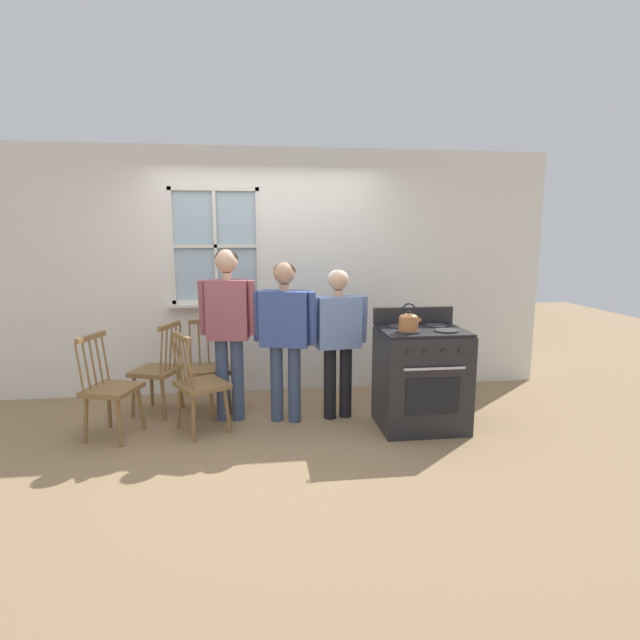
% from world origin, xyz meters
% --- Properties ---
extents(ground_plane, '(16.00, 16.00, 0.00)m').
position_xyz_m(ground_plane, '(0.00, 0.00, 0.00)').
color(ground_plane, '#937551').
extents(wall_back, '(6.40, 0.16, 2.70)m').
position_xyz_m(wall_back, '(0.03, 1.40, 1.33)').
color(wall_back, silver).
rests_on(wall_back, ground_plane).
extents(chair_by_window, '(0.51, 0.53, 0.92)m').
position_xyz_m(chair_by_window, '(-1.12, 0.76, 0.43)').
color(chair_by_window, olive).
rests_on(chair_by_window, ground_plane).
extents(chair_near_wall, '(0.55, 0.56, 0.92)m').
position_xyz_m(chair_near_wall, '(-0.65, 0.22, 0.43)').
color(chair_near_wall, olive).
rests_on(chair_near_wall, ground_plane).
extents(chair_center_cluster, '(0.51, 0.52, 0.92)m').
position_xyz_m(chair_center_cluster, '(-1.42, 0.20, 0.43)').
color(chair_center_cluster, olive).
rests_on(chair_center_cluster, ground_plane).
extents(chair_near_stove, '(0.47, 0.45, 0.92)m').
position_xyz_m(chair_near_stove, '(-0.61, 0.79, 0.43)').
color(chair_near_stove, olive).
rests_on(chair_near_stove, ground_plane).
extents(person_elderly_left, '(0.54, 0.26, 1.64)m').
position_xyz_m(person_elderly_left, '(-0.40, 0.49, 1.00)').
color(person_elderly_left, '#384766').
rests_on(person_elderly_left, ground_plane).
extents(person_teen_center, '(0.61, 0.33, 1.52)m').
position_xyz_m(person_teen_center, '(0.13, 0.39, 0.93)').
color(person_teen_center, '#384766').
rests_on(person_teen_center, ground_plane).
extents(person_adult_right, '(0.58, 0.27, 1.45)m').
position_xyz_m(person_adult_right, '(0.64, 0.42, 0.87)').
color(person_adult_right, black).
rests_on(person_adult_right, ground_plane).
extents(stove, '(0.77, 0.68, 1.08)m').
position_xyz_m(stove, '(1.36, 0.09, 0.47)').
color(stove, '#232326').
rests_on(stove, ground_plane).
extents(kettle, '(0.21, 0.17, 0.25)m').
position_xyz_m(kettle, '(1.19, -0.04, 1.02)').
color(kettle, '#A86638').
rests_on(kettle, stove).
extents(potted_plant, '(0.15, 0.15, 0.29)m').
position_xyz_m(potted_plant, '(-0.45, 1.31, 1.09)').
color(potted_plant, beige).
rests_on(potted_plant, wall_back).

